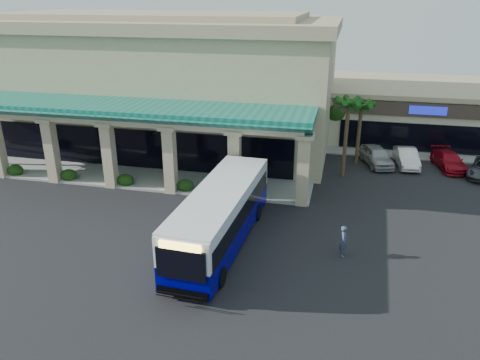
% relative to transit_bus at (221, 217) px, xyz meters
% --- Properties ---
extents(ground, '(110.00, 110.00, 0.00)m').
position_rel_transit_bus_xyz_m(ground, '(-2.21, 1.00, -1.63)').
color(ground, black).
extents(main_building, '(30.80, 14.80, 11.35)m').
position_rel_transit_bus_xyz_m(main_building, '(-10.21, 17.00, 4.05)').
color(main_building, '#BEB287').
rests_on(main_building, ground).
extents(arcade, '(30.00, 6.20, 5.70)m').
position_rel_transit_bus_xyz_m(arcade, '(-10.21, 7.80, 1.22)').
color(arcade, '#106053').
rests_on(arcade, ground).
extents(strip_mall, '(22.50, 12.50, 4.90)m').
position_rel_transit_bus_xyz_m(strip_mall, '(15.79, 25.00, 0.82)').
color(strip_mall, beige).
rests_on(strip_mall, ground).
extents(palm_0, '(2.40, 2.40, 6.60)m').
position_rel_transit_bus_xyz_m(palm_0, '(6.29, 12.00, 1.67)').
color(palm_0, '#164512').
rests_on(palm_0, ground).
extents(palm_1, '(2.40, 2.40, 5.80)m').
position_rel_transit_bus_xyz_m(palm_1, '(7.29, 15.00, 1.27)').
color(palm_1, '#164512').
rests_on(palm_1, ground).
extents(broadleaf_tree, '(2.60, 2.60, 4.81)m').
position_rel_transit_bus_xyz_m(broadleaf_tree, '(5.29, 20.00, 0.78)').
color(broadleaf_tree, black).
rests_on(broadleaf_tree, ground).
extents(transit_bus, '(3.29, 11.76, 3.25)m').
position_rel_transit_bus_xyz_m(transit_bus, '(0.00, 0.00, 0.00)').
color(transit_bus, '#030072').
rests_on(transit_bus, ground).
extents(pedestrian, '(0.43, 0.64, 1.71)m').
position_rel_transit_bus_xyz_m(pedestrian, '(6.57, 0.25, -0.77)').
color(pedestrian, '#3A415B').
rests_on(pedestrian, ground).
extents(car_silver, '(2.98, 4.72, 1.50)m').
position_rel_transit_bus_xyz_m(car_silver, '(8.84, 15.14, -0.88)').
color(car_silver, '#A4A4A4').
rests_on(car_silver, ground).
extents(car_white, '(1.87, 4.34, 1.39)m').
position_rel_transit_bus_xyz_m(car_white, '(11.16, 15.44, -0.93)').
color(car_white, white).
rests_on(car_white, ground).
extents(car_red, '(2.59, 4.68, 1.28)m').
position_rel_transit_bus_xyz_m(car_red, '(14.35, 15.56, -0.98)').
color(car_red, maroon).
rests_on(car_red, ground).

